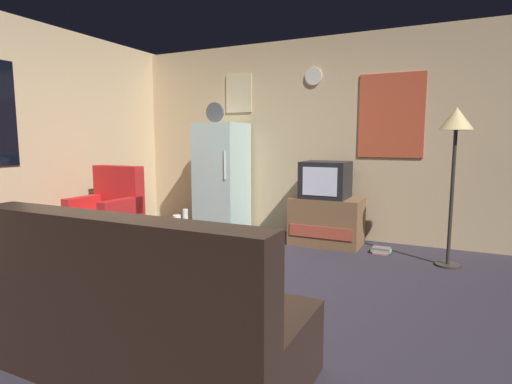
% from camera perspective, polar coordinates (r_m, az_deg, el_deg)
% --- Properties ---
extents(ground_plane, '(12.00, 12.00, 0.00)m').
position_cam_1_polar(ground_plane, '(3.54, -6.83, -13.82)').
color(ground_plane, '#2D2833').
extents(wall_with_art, '(5.20, 0.12, 2.57)m').
position_cam_1_polar(wall_with_art, '(5.52, 6.94, 7.46)').
color(wall_with_art, '#D1B284').
rests_on(wall_with_art, ground_plane).
extents(wall_left_with_window, '(0.12, 5.20, 2.60)m').
position_cam_1_polar(wall_left_with_window, '(5.15, -31.94, 6.54)').
color(wall_left_with_window, '#D1B284').
rests_on(wall_left_with_window, ground_plane).
extents(fridge, '(0.60, 0.62, 1.77)m').
position_cam_1_polar(fridge, '(5.63, -4.80, 2.00)').
color(fridge, silver).
rests_on(fridge, ground_plane).
extents(tv_stand, '(0.84, 0.53, 0.58)m').
position_cam_1_polar(tv_stand, '(5.06, 9.86, -4.03)').
color(tv_stand, brown).
rests_on(tv_stand, ground_plane).
extents(crt_tv, '(0.54, 0.51, 0.44)m').
position_cam_1_polar(crt_tv, '(4.99, 9.73, 1.72)').
color(crt_tv, black).
rests_on(crt_tv, tv_stand).
extents(standing_lamp, '(0.32, 0.32, 1.59)m').
position_cam_1_polar(standing_lamp, '(4.46, 26.20, 7.65)').
color(standing_lamp, '#332D28').
rests_on(standing_lamp, ground_plane).
extents(coffee_table, '(0.72, 0.72, 0.47)m').
position_cam_1_polar(coffee_table, '(3.86, -9.79, -8.39)').
color(coffee_table, brown).
rests_on(coffee_table, ground_plane).
extents(wine_glass, '(0.05, 0.05, 0.15)m').
position_cam_1_polar(wine_glass, '(3.93, -9.87, -3.45)').
color(wine_glass, silver).
rests_on(wine_glass, coffee_table).
extents(mug_ceramic_white, '(0.08, 0.08, 0.09)m').
position_cam_1_polar(mug_ceramic_white, '(3.96, -11.03, -3.84)').
color(mug_ceramic_white, silver).
rests_on(mug_ceramic_white, coffee_table).
extents(remote_control, '(0.16, 0.07, 0.02)m').
position_cam_1_polar(remote_control, '(3.72, -12.47, -5.14)').
color(remote_control, black).
rests_on(remote_control, coffee_table).
extents(armchair, '(0.68, 0.68, 0.96)m').
position_cam_1_polar(armchair, '(5.19, -20.10, -3.53)').
color(armchair, red).
rests_on(armchair, ground_plane).
extents(couch, '(1.70, 0.80, 0.92)m').
position_cam_1_polar(couch, '(2.37, -15.19, -16.89)').
color(couch, black).
rests_on(couch, ground_plane).
extents(book_stack, '(0.21, 0.16, 0.07)m').
position_cam_1_polar(book_stack, '(4.85, 17.14, -7.83)').
color(book_stack, '#C8617A').
rests_on(book_stack, ground_plane).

